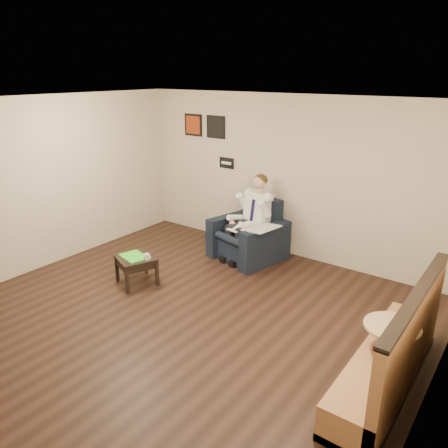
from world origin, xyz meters
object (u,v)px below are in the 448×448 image
Objects in this scene: seated_man at (243,222)px; banquette at (389,338)px; armchair at (248,230)px; cafe_table at (388,355)px; green_folder at (134,256)px; side_table at (137,270)px; coffee_mug at (147,257)px; smartphone at (146,256)px.

seated_man is 3.53m from banquette.
armchair is 3.56m from cafe_table.
banquette reaches higher than green_folder.
side_table is 0.76× the size of cafe_table.
coffee_mug is at bearing 178.51° from cafe_table.
cafe_table is (3.75, -0.18, -0.09)m from smartphone.
banquette reaches higher than coffee_mug.
cafe_table is at bearing 30.12° from smartphone.
green_folder is at bearing 178.80° from banquette.
smartphone reaches higher than side_table.
seated_man is at bearing 98.87° from smartphone.
armchair is 11.48× the size of coffee_mug.
armchair is 1.50× the size of cafe_table.
cafe_table is (3.89, -0.05, -0.09)m from green_folder.
armchair is 7.79× the size of smartphone.
seated_man is 2.00× the size of cafe_table.
coffee_mug is (0.24, 0.05, 0.04)m from green_folder.
seated_man is at bearing 149.64° from cafe_table.
smartphone is at bearing 176.74° from banquette.
seated_man is 3.21× the size of green_folder.
seated_man reaches higher than cafe_table.
armchair reaches higher than cafe_table.
banquette reaches higher than armchair.
banquette reaches higher than cafe_table.
seated_man is at bearing -90.00° from armchair.
armchair reaches higher than coffee_mug.
banquette is at bearing -107.03° from cafe_table.
coffee_mug is (-0.64, -1.81, -0.03)m from armchair.
armchair is 0.47× the size of banquette.
armchair is at bearing 90.00° from seated_man.
armchair is 0.75× the size of seated_man.
cafe_table is (3.85, -0.06, 0.13)m from side_table.
green_folder is at bearing -169.18° from side_table.
seated_man is 10.33× the size of smartphone.
cafe_table reaches higher than side_table.
coffee_mug is at bearing 177.99° from banquette.
seated_man is at bearing 63.78° from green_folder.
seated_man is at bearing 149.10° from banquette.
smartphone is at bearing 177.25° from cafe_table.
green_folder reaches higher than side_table.
smartphone is 0.19× the size of cafe_table.
side_table is 3.93× the size of smartphone.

